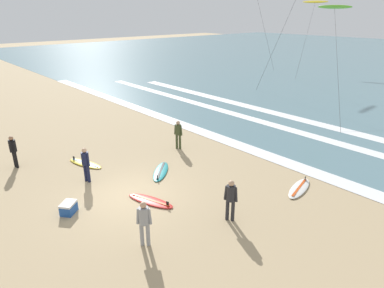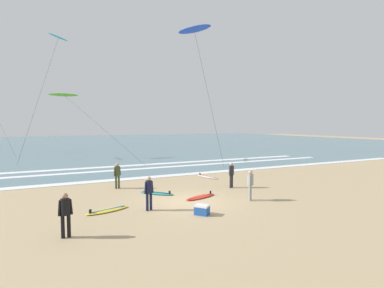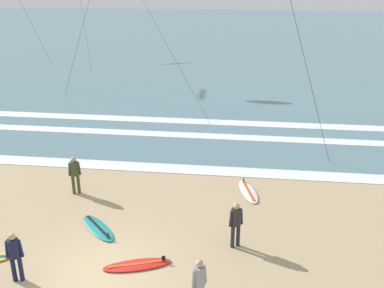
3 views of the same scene
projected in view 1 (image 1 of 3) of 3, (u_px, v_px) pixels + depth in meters
The scene contains 16 objects.
ground_plane at pixel (128, 195), 13.90m from camera, with size 160.00×160.00×0.00m, color tan.
wave_foam_shoreline at pixel (271, 157), 17.52m from camera, with size 55.59×0.99×0.01m, color white.
wave_foam_mid_break at pixel (296, 132), 21.25m from camera, with size 44.19×0.86×0.01m, color white.
wave_foam_outer_break at pixel (326, 126), 22.27m from camera, with size 40.02×1.00×0.01m, color white.
surfer_left_far at pixel (13, 149), 16.08m from camera, with size 0.51×0.32×1.60m.
surfer_left_near at pixel (231, 197), 11.92m from camera, with size 0.49×0.33×1.60m.
surfer_right_near at pixel (86, 162), 14.70m from camera, with size 0.51×0.32×1.60m.
surfer_mid_group at pixel (144, 220), 10.61m from camera, with size 0.42×0.43×1.60m.
surfer_background_far at pixel (178, 132), 18.29m from camera, with size 0.51×0.32×1.60m.
surfboard_near_water at pixel (150, 201), 13.42m from camera, with size 2.18×1.25×0.25m.
surfboard_foreground_flat at pixel (299, 188), 14.38m from camera, with size 1.11×2.18×0.25m.
surfboard_right_spare at pixel (85, 163), 16.72m from camera, with size 2.18×1.19×0.25m.
surfboard_left_pile at pixel (161, 171), 15.89m from camera, with size 1.87×1.94×0.25m.
kite_lime_high_left at pixel (335, 7), 29.17m from camera, with size 8.33×10.43×7.63m.
kite_yellow_far_left at pixel (315, 2), 43.69m from camera, with size 5.85×10.61×8.43m.
cooler_box at pixel (69, 208), 12.61m from camera, with size 0.73×0.76×0.44m.
Camera 1 is at (10.86, -6.08, 7.05)m, focal length 31.66 mm.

